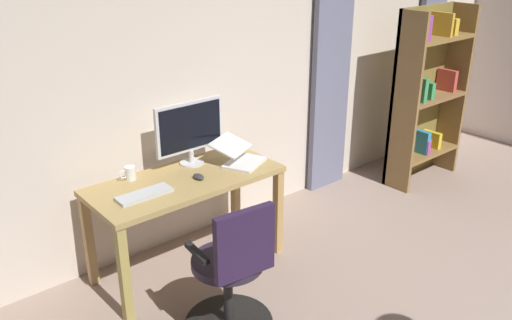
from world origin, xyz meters
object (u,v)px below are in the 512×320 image
Objects in this scene: mug_coffee at (130,173)px; bookshelf at (425,95)px; office_chair at (233,275)px; desk at (186,191)px; computer_mouse at (199,177)px; computer_monitor at (190,129)px; computer_keyboard at (144,195)px; laptop at (239,156)px.

mug_coffee is 3.03m from bookshelf.
office_chair reaches higher than mug_coffee.
computer_mouse reaches higher than desk.
office_chair is 1.08m from mug_coffee.
bookshelf is at bearing 173.21° from computer_monitor.
computer_keyboard is at bearing 79.86° from mug_coffee.
computer_mouse is (0.12, 0.27, -0.26)m from computer_monitor.
desk is 2.72m from bookshelf.
computer_keyboard is 3.72× the size of computer_mouse.
office_chair is at bearing 70.20° from computer_mouse.
computer_mouse is at bearing -18.87° from laptop.
computer_keyboard is 0.84× the size of laptop.
bookshelf is at bearing 173.67° from mug_coffee.
bookshelf reaches higher than computer_mouse.
desk is 0.16m from computer_mouse.
office_chair is 3.01m from bookshelf.
computer_keyboard is 0.82m from laptop.
mug_coffee is 0.07× the size of bookshelf.
computer_mouse is at bearing 66.32° from computer_monitor.
computer_mouse is (-0.26, -0.72, 0.32)m from office_chair.
computer_keyboard is at bearing 11.13° from desk.
computer_mouse is (-0.42, 0.01, 0.01)m from computer_keyboard.
office_chair is 1.06m from laptop.
computer_keyboard is at bearing -22.37° from laptop.
computer_monitor is (-0.37, -0.98, 0.58)m from office_chair.
desk is 0.41m from mug_coffee.
computer_monitor is at bearing -154.31° from computer_keyboard.
laptop is at bearing -174.01° from computer_mouse.
computer_keyboard is 3.06× the size of mug_coffee.
laptop reaches higher than desk.
computer_monitor reaches higher than computer_keyboard.
computer_monitor is at bearing -6.79° from bookshelf.
laptop is 0.26× the size of bookshelf.
mug_coffee is (-0.05, -0.29, 0.04)m from computer_keyboard.
mug_coffee reaches higher than computer_mouse.
computer_mouse is at bearing -0.77° from bookshelf.
desk is 2.44× the size of computer_monitor.
computer_mouse is at bearing 141.14° from mug_coffee.
office_chair is 9.32× the size of computer_mouse.
laptop is at bearing 55.89° from office_chair.
computer_monitor reaches higher than mug_coffee.
bookshelf is (-3.01, 0.33, 0.08)m from mug_coffee.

